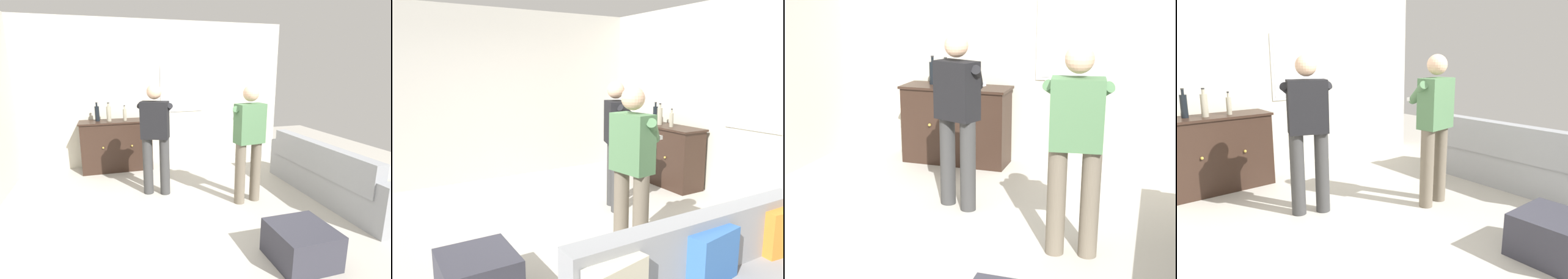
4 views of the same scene
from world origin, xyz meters
TOP-DOWN VIEW (x-y plane):
  - ground at (0.00, 0.00)m, footprint 10.40×10.40m
  - wall_back_with_window at (0.01, 2.66)m, footprint 5.20×0.15m
  - wall_side_left at (-2.66, 0.00)m, footprint 0.12×5.20m
  - sideboard_cabinet at (-0.91, 2.30)m, footprint 1.31×0.49m
  - bottle_wine_green at (-1.02, 2.27)m, footprint 0.08×0.08m
  - bottle_liquor_amber at (-1.22, 2.35)m, footprint 0.08×0.08m
  - bottle_spirits_clear at (-0.74, 2.25)m, footprint 0.06×0.06m
  - ottoman at (0.70, -1.16)m, footprint 0.59×0.59m
  - person_standing_left at (-0.39, 0.96)m, footprint 0.52×0.52m
  - person_standing_right at (0.82, 0.30)m, footprint 0.55×0.50m

SIDE VIEW (x-z plane):
  - ground at x=0.00m, z-range 0.00..0.00m
  - ottoman at x=0.70m, z-range 0.00..0.37m
  - sideboard_cabinet at x=-0.91m, z-range 0.00..0.95m
  - person_standing_left at x=-0.39m, z-range 0.10..1.78m
  - person_standing_right at x=0.82m, z-range 0.10..1.78m
  - bottle_spirits_clear at x=-0.74m, z-range 0.92..1.20m
  - bottle_liquor_amber at x=-1.22m, z-range 0.92..1.26m
  - bottle_wine_green at x=-1.02m, z-range 0.92..1.26m
  - wall_side_left at x=-2.66m, z-range 0.00..2.80m
  - wall_back_with_window at x=0.01m, z-range 0.00..2.80m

